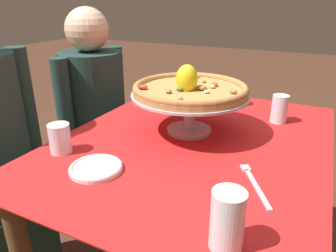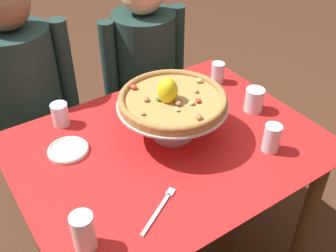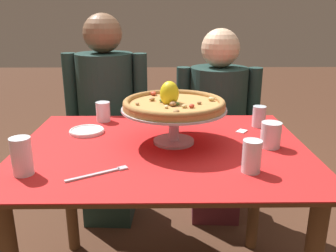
{
  "view_description": "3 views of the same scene",
  "coord_description": "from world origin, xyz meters",
  "px_view_note": "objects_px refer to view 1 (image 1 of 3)",
  "views": [
    {
      "loc": [
        -0.93,
        -0.36,
        1.18
      ],
      "look_at": [
        -0.01,
        0.1,
        0.76
      ],
      "focal_mm": 33.44,
      "sensor_mm": 36.0,
      "label": 1
    },
    {
      "loc": [
        -0.65,
        -0.96,
        1.69
      ],
      "look_at": [
        0.0,
        0.01,
        0.8
      ],
      "focal_mm": 42.7,
      "sensor_mm": 36.0,
      "label": 2
    },
    {
      "loc": [
        0.01,
        -1.3,
        1.23
      ],
      "look_at": [
        0.02,
        0.1,
        0.78
      ],
      "focal_mm": 38.01,
      "sensor_mm": 36.0,
      "label": 3
    }
  ],
  "objects_px": {
    "pizza_stand": "(190,103)",
    "side_plate": "(96,168)",
    "water_glass_side_right": "(232,96)",
    "dinner_fork": "(254,183)",
    "water_glass_front_right": "(279,111)",
    "pizza": "(190,88)",
    "diner_right": "(96,122)",
    "water_glass_back_right": "(182,88)",
    "sugar_packet": "(188,103)",
    "water_glass_front_left": "(227,223)",
    "water_glass_back_left": "(60,140)"
  },
  "relations": [
    {
      "from": "pizza_stand",
      "to": "side_plate",
      "type": "relative_size",
      "value": 2.76
    },
    {
      "from": "water_glass_side_right",
      "to": "dinner_fork",
      "type": "bearing_deg",
      "value": -159.21
    },
    {
      "from": "water_glass_front_right",
      "to": "side_plate",
      "type": "relative_size",
      "value": 0.73
    },
    {
      "from": "pizza",
      "to": "diner_right",
      "type": "distance_m",
      "value": 0.8
    },
    {
      "from": "water_glass_back_right",
      "to": "dinner_fork",
      "type": "bearing_deg",
      "value": -142.21
    },
    {
      "from": "side_plate",
      "to": "sugar_packet",
      "type": "relative_size",
      "value": 3.01
    },
    {
      "from": "pizza",
      "to": "side_plate",
      "type": "bearing_deg",
      "value": 161.29
    },
    {
      "from": "pizza_stand",
      "to": "side_plate",
      "type": "height_order",
      "value": "pizza_stand"
    },
    {
      "from": "pizza_stand",
      "to": "water_glass_front_left",
      "type": "distance_m",
      "value": 0.58
    },
    {
      "from": "water_glass_back_right",
      "to": "side_plate",
      "type": "relative_size",
      "value": 0.63
    },
    {
      "from": "water_glass_side_right",
      "to": "side_plate",
      "type": "distance_m",
      "value": 0.77
    },
    {
      "from": "side_plate",
      "to": "pizza_stand",
      "type": "bearing_deg",
      "value": -18.69
    },
    {
      "from": "water_glass_front_left",
      "to": "water_glass_side_right",
      "type": "height_order",
      "value": "water_glass_front_left"
    },
    {
      "from": "pizza",
      "to": "sugar_packet",
      "type": "relative_size",
      "value": 7.99
    },
    {
      "from": "water_glass_back_right",
      "to": "water_glass_front_right",
      "type": "distance_m",
      "value": 0.51
    },
    {
      "from": "water_glass_back_left",
      "to": "water_glass_front_right",
      "type": "distance_m",
      "value": 0.82
    },
    {
      "from": "water_glass_front_left",
      "to": "dinner_fork",
      "type": "bearing_deg",
      "value": -0.71
    },
    {
      "from": "pizza",
      "to": "water_glass_front_left",
      "type": "height_order",
      "value": "pizza"
    },
    {
      "from": "water_glass_front_right",
      "to": "side_plate",
      "type": "bearing_deg",
      "value": 146.96
    },
    {
      "from": "pizza",
      "to": "water_glass_front_right",
      "type": "height_order",
      "value": "pizza"
    },
    {
      "from": "pizza",
      "to": "water_glass_back_left",
      "type": "height_order",
      "value": "pizza"
    },
    {
      "from": "pizza_stand",
      "to": "water_glass_side_right",
      "type": "xyz_separation_m",
      "value": [
        0.37,
        -0.05,
        -0.07
      ]
    },
    {
      "from": "water_glass_front_right",
      "to": "water_glass_side_right",
      "type": "relative_size",
      "value": 1.09
    },
    {
      "from": "side_plate",
      "to": "dinner_fork",
      "type": "xyz_separation_m",
      "value": [
        0.13,
        -0.42,
        -0.01
      ]
    },
    {
      "from": "diner_right",
      "to": "pizza",
      "type": "bearing_deg",
      "value": -112.69
    },
    {
      "from": "water_glass_front_left",
      "to": "sugar_packet",
      "type": "height_order",
      "value": "water_glass_front_left"
    },
    {
      "from": "water_glass_back_left",
      "to": "dinner_fork",
      "type": "relative_size",
      "value": 0.49
    },
    {
      "from": "water_glass_side_right",
      "to": "sugar_packet",
      "type": "relative_size",
      "value": 2.0
    },
    {
      "from": "water_glass_back_right",
      "to": "side_plate",
      "type": "height_order",
      "value": "water_glass_back_right"
    },
    {
      "from": "side_plate",
      "to": "pizza",
      "type": "bearing_deg",
      "value": -18.71
    },
    {
      "from": "pizza_stand",
      "to": "sugar_packet",
      "type": "bearing_deg",
      "value": 23.25
    },
    {
      "from": "water_glass_side_right",
      "to": "diner_right",
      "type": "bearing_deg",
      "value": 97.52
    },
    {
      "from": "pizza_stand",
      "to": "water_glass_front_right",
      "type": "relative_size",
      "value": 3.79
    },
    {
      "from": "pizza_stand",
      "to": "sugar_packet",
      "type": "distance_m",
      "value": 0.35
    },
    {
      "from": "water_glass_back_right",
      "to": "diner_right",
      "type": "xyz_separation_m",
      "value": [
        -0.12,
        0.46,
        -0.22
      ]
    },
    {
      "from": "water_glass_side_right",
      "to": "side_plate",
      "type": "bearing_deg",
      "value": 166.37
    },
    {
      "from": "pizza",
      "to": "water_glass_front_left",
      "type": "xyz_separation_m",
      "value": [
        -0.49,
        -0.29,
        -0.11
      ]
    },
    {
      "from": "pizza",
      "to": "dinner_fork",
      "type": "xyz_separation_m",
      "value": [
        -0.24,
        -0.29,
        -0.16
      ]
    },
    {
      "from": "pizza",
      "to": "diner_right",
      "type": "bearing_deg",
      "value": 67.31
    },
    {
      "from": "water_glass_back_right",
      "to": "side_plate",
      "type": "xyz_separation_m",
      "value": [
        -0.77,
        -0.08,
        -0.03
      ]
    },
    {
      "from": "water_glass_side_right",
      "to": "sugar_packet",
      "type": "xyz_separation_m",
      "value": [
        -0.07,
        0.18,
        -0.04
      ]
    },
    {
      "from": "pizza",
      "to": "side_plate",
      "type": "height_order",
      "value": "pizza"
    },
    {
      "from": "water_glass_back_left",
      "to": "dinner_fork",
      "type": "bearing_deg",
      "value": -81.77
    },
    {
      "from": "pizza_stand",
      "to": "water_glass_back_right",
      "type": "xyz_separation_m",
      "value": [
        0.4,
        0.21,
        -0.07
      ]
    },
    {
      "from": "water_glass_side_right",
      "to": "dinner_fork",
      "type": "xyz_separation_m",
      "value": [
        -0.62,
        -0.24,
        -0.04
      ]
    },
    {
      "from": "water_glass_side_right",
      "to": "dinner_fork",
      "type": "height_order",
      "value": "water_glass_side_right"
    },
    {
      "from": "pizza_stand",
      "to": "dinner_fork",
      "type": "relative_size",
      "value": 2.16
    },
    {
      "from": "water_glass_front_right",
      "to": "sugar_packet",
      "type": "bearing_deg",
      "value": 82.08
    },
    {
      "from": "water_glass_front_left",
      "to": "sugar_packet",
      "type": "xyz_separation_m",
      "value": [
        0.8,
        0.42,
        -0.05
      ]
    },
    {
      "from": "pizza_stand",
      "to": "water_glass_side_right",
      "type": "height_order",
      "value": "pizza_stand"
    }
  ]
}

